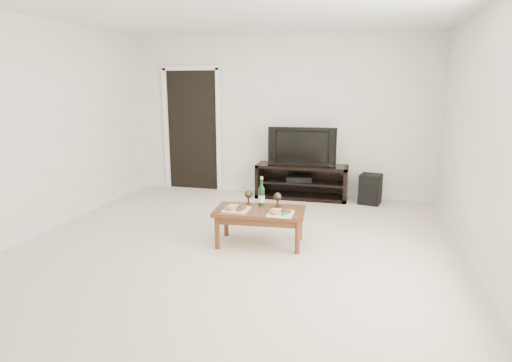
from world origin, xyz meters
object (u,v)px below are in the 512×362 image
object	(u,v)px
television	(302,146)
subwoofer	(370,189)
media_console	(302,182)
coffee_table	(260,227)

from	to	relation	value
television	subwoofer	world-z (taller)	television
media_console	television	bearing A→B (deg)	0.00
subwoofer	media_console	bearing A→B (deg)	-171.15
media_console	television	size ratio (longest dim) A/B	1.36
coffee_table	television	bearing A→B (deg)	85.55
media_console	subwoofer	bearing A→B (deg)	-3.75
television	subwoofer	distance (m)	1.25
subwoofer	coffee_table	world-z (taller)	subwoofer
media_console	coffee_table	size ratio (longest dim) A/B	1.43
media_console	subwoofer	distance (m)	1.09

